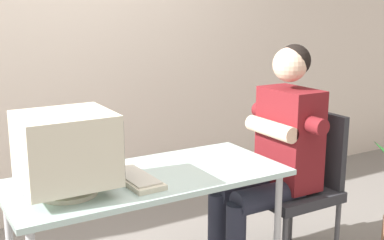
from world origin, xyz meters
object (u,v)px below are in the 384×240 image
(crt_monitor, at_px, (67,150))
(office_chair, at_px, (299,179))
(desk, at_px, (148,187))
(keyboard, at_px, (131,176))
(person_seated, at_px, (274,153))

(crt_monitor, height_order, office_chair, crt_monitor)
(desk, height_order, keyboard, keyboard)
(desk, relative_size, office_chair, 1.51)
(keyboard, relative_size, office_chair, 0.51)
(crt_monitor, bearing_deg, person_seated, 1.83)
(office_chair, bearing_deg, desk, 179.35)
(keyboard, relative_size, person_seated, 0.35)
(office_chair, xyz_separation_m, person_seated, (-0.20, -0.00, 0.20))
(keyboard, height_order, person_seated, person_seated)
(keyboard, xyz_separation_m, office_chair, (1.08, -0.01, -0.21))
(desk, bearing_deg, office_chair, -0.65)
(keyboard, xyz_separation_m, person_seated, (0.87, -0.01, -0.01))
(office_chair, bearing_deg, crt_monitor, -178.43)
(desk, distance_m, person_seated, 0.79)
(office_chair, height_order, person_seated, person_seated)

